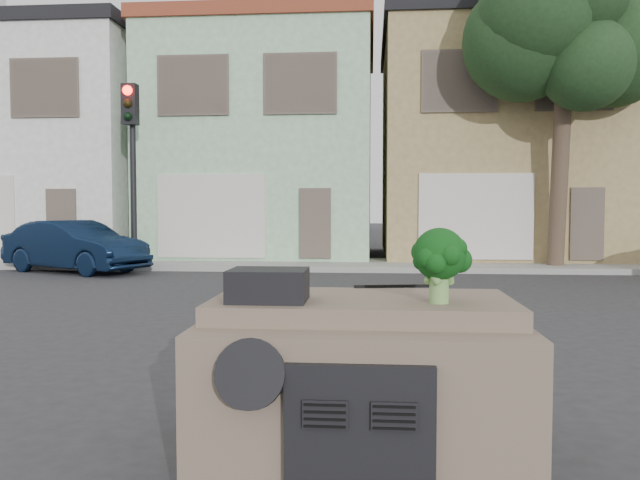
# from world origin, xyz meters

# --- Properties ---
(ground_plane) EXTENTS (120.00, 120.00, 0.00)m
(ground_plane) POSITION_xyz_m (0.00, 0.00, 0.00)
(ground_plane) COLOR #303033
(ground_plane) RESTS_ON ground
(sidewalk) EXTENTS (40.00, 3.00, 0.15)m
(sidewalk) POSITION_xyz_m (0.00, 10.50, 0.07)
(sidewalk) COLOR gray
(sidewalk) RESTS_ON ground
(townhouse_white) EXTENTS (7.20, 8.20, 7.55)m
(townhouse_white) POSITION_xyz_m (-11.00, 14.50, 3.77)
(townhouse_white) COLOR silver
(townhouse_white) RESTS_ON ground
(townhouse_mint) EXTENTS (7.20, 8.20, 7.55)m
(townhouse_mint) POSITION_xyz_m (-3.50, 14.50, 3.77)
(townhouse_mint) COLOR #9FCEA2
(townhouse_mint) RESTS_ON ground
(townhouse_tan) EXTENTS (7.20, 8.20, 7.55)m
(townhouse_tan) POSITION_xyz_m (4.00, 14.50, 3.77)
(townhouse_tan) COLOR #A28A57
(townhouse_tan) RESTS_ON ground
(navy_sedan) EXTENTS (4.36, 2.98, 1.36)m
(navy_sedan) POSITION_xyz_m (-7.69, 8.55, 0.00)
(navy_sedan) COLOR #0B1A32
(navy_sedan) RESTS_ON ground
(traffic_signal) EXTENTS (0.40, 0.40, 5.10)m
(traffic_signal) POSITION_xyz_m (-6.50, 9.50, 2.55)
(traffic_signal) COLOR black
(traffic_signal) RESTS_ON ground
(tree_near) EXTENTS (4.40, 4.00, 8.50)m
(tree_near) POSITION_xyz_m (5.00, 9.80, 4.25)
(tree_near) COLOR #1A3418
(tree_near) RESTS_ON ground
(car_dashboard) EXTENTS (2.00, 1.80, 1.12)m
(car_dashboard) POSITION_xyz_m (0.00, -3.00, 0.56)
(car_dashboard) COLOR #705F4E
(car_dashboard) RESTS_ON ground
(instrument_hump) EXTENTS (0.48, 0.38, 0.20)m
(instrument_hump) POSITION_xyz_m (-0.58, -3.35, 1.22)
(instrument_hump) COLOR black
(instrument_hump) RESTS_ON car_dashboard
(wiper_arm) EXTENTS (0.69, 0.15, 0.02)m
(wiper_arm) POSITION_xyz_m (0.28, -2.62, 1.13)
(wiper_arm) COLOR black
(wiper_arm) RESTS_ON car_dashboard
(broccoli) EXTENTS (0.55, 0.55, 0.47)m
(broccoli) POSITION_xyz_m (0.47, -3.35, 1.36)
(broccoli) COLOR #0B350E
(broccoli) RESTS_ON car_dashboard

